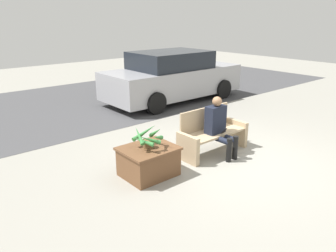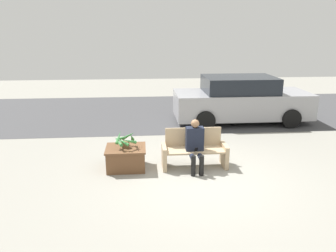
# 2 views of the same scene
# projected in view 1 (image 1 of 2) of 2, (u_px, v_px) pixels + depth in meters

# --- Properties ---
(ground_plane) EXTENTS (30.00, 30.00, 0.00)m
(ground_plane) POSITION_uv_depth(u_px,v_px,m) (239.00, 162.00, 6.16)
(ground_plane) COLOR gray
(road_surface) EXTENTS (20.00, 6.00, 0.01)m
(road_surface) POSITION_uv_depth(u_px,v_px,m) (88.00, 101.00, 10.55)
(road_surface) COLOR #424244
(road_surface) RESTS_ON ground_plane
(bench) EXTENTS (1.50, 0.55, 0.88)m
(bench) POSITION_uv_depth(u_px,v_px,m) (211.00, 133.00, 6.51)
(bench) COLOR tan
(bench) RESTS_ON ground_plane
(person_seated) EXTENTS (0.40, 0.61, 1.16)m
(person_seated) POSITION_uv_depth(u_px,v_px,m) (219.00, 125.00, 6.29)
(person_seated) COLOR black
(person_seated) RESTS_ON ground_plane
(planter_box) EXTENTS (0.90, 0.76, 0.51)m
(planter_box) POSITION_uv_depth(u_px,v_px,m) (148.00, 160.00, 5.57)
(planter_box) COLOR brown
(planter_box) RESTS_ON ground_plane
(potted_plant) EXTENTS (0.54, 0.52, 0.38)m
(potted_plant) POSITION_uv_depth(u_px,v_px,m) (148.00, 138.00, 5.43)
(potted_plant) COLOR brown
(potted_plant) RESTS_ON planter_box
(parked_car) EXTENTS (4.55, 1.98, 1.57)m
(parked_car) POSITION_uv_depth(u_px,v_px,m) (173.00, 77.00, 10.42)
(parked_car) COLOR #99999E
(parked_car) RESTS_ON ground_plane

